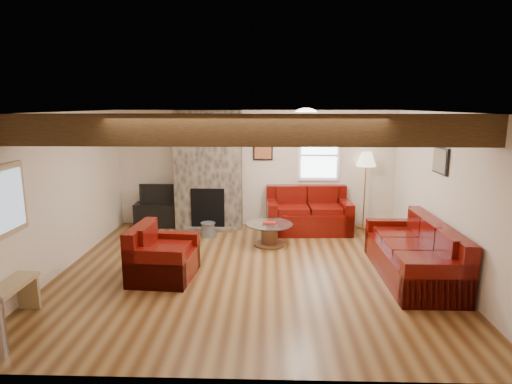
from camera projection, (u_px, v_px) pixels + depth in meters
room at (251, 195)px, 6.58m from camera, size 8.00×8.00×8.00m
oak_beam at (246, 130)px, 5.15m from camera, size 6.00×0.36×0.38m
chimney_breast at (209, 172)px, 9.06m from camera, size 1.40×0.67×2.50m
back_window at (319, 155)px, 9.14m from camera, size 0.90×0.08×1.10m
hatch_window at (1, 202)px, 5.16m from camera, size 0.08×1.00×0.90m
ceiling_dome at (306, 115)px, 7.20m from camera, size 0.40×0.40×0.18m
artwork_back at (263, 148)px, 9.14m from camera, size 0.42×0.06×0.52m
artwork_right at (440, 161)px, 6.69m from camera, size 0.06×0.55×0.42m
sofa_three at (412, 250)px, 6.52m from camera, size 0.94×2.23×0.86m
loveseat at (308, 210)px, 8.89m from camera, size 1.76×1.07×0.91m
armchair_red at (163, 252)px, 6.50m from camera, size 0.96×1.08×0.82m
coffee_table at (269, 234)px, 8.05m from camera, size 0.87×0.87×0.45m
tv_cabinet at (159, 215)px, 9.32m from camera, size 1.03×0.41×0.51m
television at (158, 193)px, 9.23m from camera, size 0.76×0.10×0.44m
floor_lamp at (366, 163)px, 8.98m from camera, size 0.42×0.42×1.64m
pine_bench at (0, 312)px, 4.96m from camera, size 0.30×1.30×0.49m
coal_bucket at (208, 229)px, 8.61m from camera, size 0.31×0.31×0.29m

